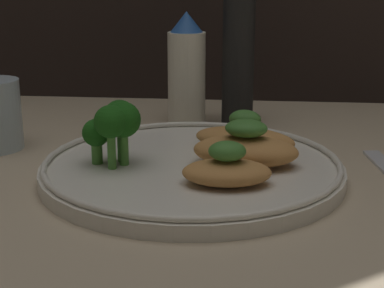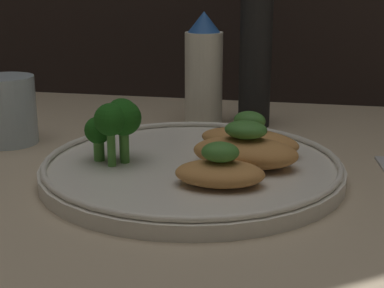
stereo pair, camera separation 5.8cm
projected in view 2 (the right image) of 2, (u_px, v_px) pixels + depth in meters
ground_plane at (192, 181)px, 58.93cm from camera, size 180.00×180.00×1.00cm
plate at (192, 167)px, 58.50cm from camera, size 30.02×30.02×2.00cm
grilled_meat_front at (220, 170)px, 52.03cm from camera, size 8.41×5.75×4.00cm
grilled_meat_middle at (245, 150)px, 57.03cm from camera, size 10.79×6.89×4.60cm
grilled_meat_back at (249, 139)px, 61.59cm from camera, size 11.89×8.10×4.40cm
broccoli_bunch at (116, 121)px, 57.63cm from camera, size 5.87×5.66×6.33cm
sauce_bottle at (204, 71)px, 77.56cm from camera, size 5.00×5.00×14.79cm
pepper_grinder at (255, 59)px, 75.76cm from camera, size 4.15×4.15×19.14cm
drinking_glass at (7, 110)px, 69.15cm from camera, size 6.78×6.78×8.02cm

